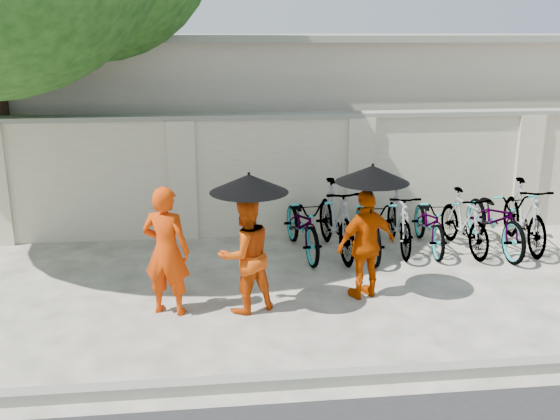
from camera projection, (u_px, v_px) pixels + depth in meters
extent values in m
plane|color=beige|center=(258.00, 313.00, 7.80)|extent=(80.00, 80.00, 0.00)
cube|color=gray|center=(271.00, 382.00, 6.16)|extent=(40.00, 0.16, 0.12)
cube|color=beige|center=(301.00, 176.00, 10.69)|extent=(20.00, 0.30, 2.00)
cube|color=#BBAE94|center=(320.00, 112.00, 14.26)|extent=(14.00, 6.00, 3.20)
imported|color=#CE3503|center=(166.00, 251.00, 7.60)|extent=(0.69, 0.56, 1.63)
imported|color=#CB4208|center=(245.00, 255.00, 7.69)|extent=(0.88, 0.80, 1.48)
cylinder|color=black|center=(249.00, 217.00, 7.48)|extent=(0.02, 0.02, 0.83)
cone|color=black|center=(249.00, 183.00, 7.36)|extent=(0.95, 0.95, 0.22)
imported|color=#B73A00|center=(366.00, 244.00, 8.10)|extent=(0.92, 0.62, 1.46)
cylinder|color=black|center=(371.00, 207.00, 7.88)|extent=(0.02, 0.02, 0.86)
cone|color=black|center=(372.00, 174.00, 7.76)|extent=(0.93, 0.93, 0.21)
imported|color=#9B99A7|center=(303.00, 224.00, 9.76)|extent=(0.85, 1.91, 0.97)
imported|color=#9B99A7|center=(336.00, 219.00, 9.74)|extent=(0.70, 1.95, 1.15)
imported|color=#9B99A7|center=(369.00, 225.00, 9.77)|extent=(0.69, 1.80, 0.93)
imported|color=#9B99A7|center=(399.00, 220.00, 9.90)|extent=(0.61, 1.72, 1.01)
imported|color=#9B99A7|center=(430.00, 222.00, 9.98)|extent=(0.72, 1.74, 0.89)
imported|color=#9B99A7|center=(464.00, 221.00, 9.90)|extent=(0.58, 1.65, 0.97)
imported|color=#9B99A7|center=(496.00, 219.00, 9.93)|extent=(0.73, 1.99, 1.04)
imported|color=#9B99A7|center=(524.00, 215.00, 10.04)|extent=(0.71, 1.85, 1.08)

